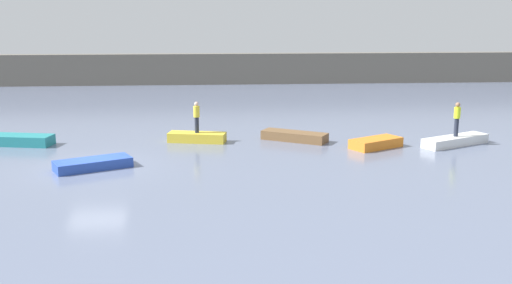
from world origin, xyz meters
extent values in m
plane|color=slate|center=(0.00, 0.00, 0.00)|extent=(120.00, 120.00, 0.00)
cube|color=#666056|center=(0.00, 29.90, 1.40)|extent=(80.00, 1.20, 2.81)
cube|color=teal|center=(-4.50, 4.71, 0.26)|extent=(3.23, 1.75, 0.52)
cube|color=#2B4CAD|center=(-0.02, -0.32, 0.21)|extent=(3.45, 2.52, 0.43)
cube|color=gold|center=(4.39, 4.81, 0.25)|extent=(3.11, 1.56, 0.50)
cube|color=brown|center=(9.51, 4.74, 0.24)|extent=(3.52, 2.67, 0.48)
cube|color=orange|center=(13.35, 2.79, 0.24)|extent=(2.90, 2.34, 0.48)
cube|color=white|center=(17.55, 3.07, 0.23)|extent=(3.92, 2.63, 0.46)
cylinder|color=#232838|center=(4.39, 4.81, 0.91)|extent=(0.22, 0.22, 0.82)
cylinder|color=yellow|center=(4.39, 4.81, 1.61)|extent=(0.32, 0.32, 0.58)
sphere|color=beige|center=(4.39, 4.81, 2.01)|extent=(0.22, 0.22, 0.22)
cylinder|color=#232838|center=(17.55, 3.07, 0.93)|extent=(0.22, 0.22, 0.94)
cylinder|color=#D8F226|center=(17.55, 3.07, 1.68)|extent=(0.32, 0.32, 0.57)
sphere|color=#936B4C|center=(17.55, 3.07, 2.08)|extent=(0.24, 0.24, 0.24)
camera|label=1|loc=(5.17, -26.32, 6.79)|focal=42.61mm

